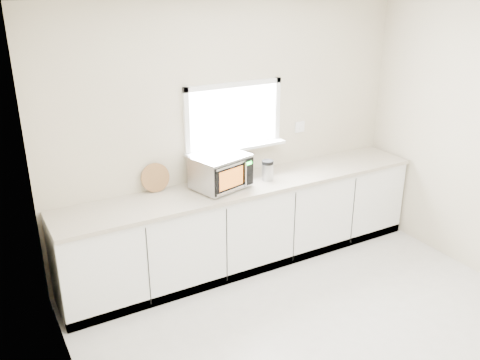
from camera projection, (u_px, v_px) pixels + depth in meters
ground at (351, 354)px, 4.14m from camera, size 4.00×4.00×0.00m
back_wall at (233, 134)px, 5.26m from camera, size 4.00×0.17×2.70m
cabinets at (247, 225)px, 5.35m from camera, size 3.92×0.60×0.88m
countertop at (247, 185)px, 5.18m from camera, size 3.92×0.64×0.04m
microwave at (221, 171)px, 4.98m from camera, size 0.61×0.53×0.34m
knife_block at (224, 179)px, 4.94m from camera, size 0.11×0.20×0.27m
cutting_board at (155, 178)px, 4.91m from camera, size 0.29×0.07×0.28m
coffee_grinder at (267, 170)px, 5.21m from camera, size 0.14×0.14×0.21m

